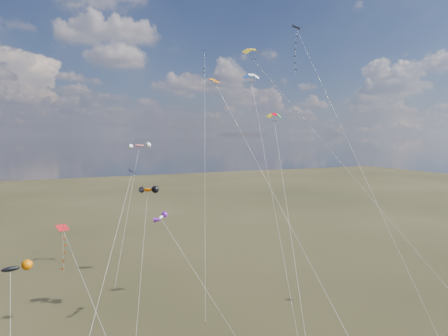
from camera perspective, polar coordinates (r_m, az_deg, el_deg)
name	(u,v)px	position (r m, az deg, el deg)	size (l,w,h in m)	color
diamond_black_high	(305,67)	(49.05, 11.47, 14.02)	(6.59, 19.34, 36.07)	black
diamond_navy_tall	(205,80)	(69.82, -2.76, 12.48)	(9.52, 22.99, 37.95)	#0E1E52
diamond_black_mid	(119,223)	(44.08, -14.79, -7.57)	(8.99, 14.56, 19.10)	black
diamond_red_low	(65,253)	(44.28, -21.72, -11.23)	(5.42, 7.22, 14.01)	#A71417
diamond_orange_center	(265,176)	(33.68, 5.83, -1.15)	(8.82, 17.18, 28.26)	orange
parafoil_yellow	(254,51)	(50.16, 4.34, 16.29)	(17.59, 24.50, 33.98)	gold
parafoil_blue_white	(252,76)	(63.59, 3.96, 12.99)	(7.88, 24.29, 33.05)	blue
parafoil_tricolor	(275,116)	(54.30, 7.26, 7.36)	(8.95, 20.54, 26.38)	gold
novelty_black_orange	(10,269)	(40.91, -28.22, -12.66)	(3.18, 10.67, 11.84)	black
novelty_orange_black	(148,190)	(52.43, -10.86, -3.15)	(4.90, 9.23, 16.58)	#EB5A00
novelty_white_purple	(162,218)	(49.82, -8.91, -7.02)	(7.51, 9.92, 13.49)	white
novelty_redwhite_stripe	(139,146)	(70.87, -12.05, 3.08)	(8.17, 11.25, 21.78)	red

